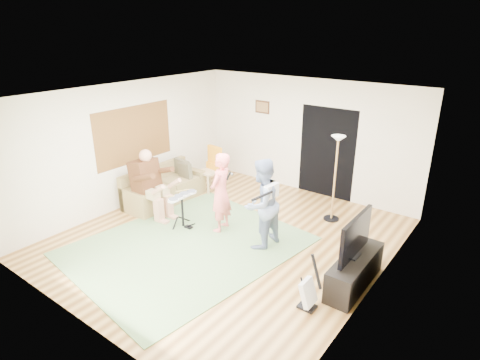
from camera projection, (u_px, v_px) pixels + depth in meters
name	position (u px, v px, depth m)	size (l,w,h in m)	color
floor	(227.00, 238.00, 7.64)	(6.00, 6.00, 0.00)	brown
walls	(227.00, 171.00, 7.16)	(5.50, 6.00, 2.70)	silver
ceiling	(226.00, 95.00, 6.67)	(6.00, 6.00, 0.00)	white
window_blinds	(134.00, 135.00, 8.77)	(2.05, 2.05, 0.00)	brown
doorway	(327.00, 153.00, 9.19)	(2.10, 2.10, 0.00)	black
picture_frame	(262.00, 107.00, 9.89)	(0.42, 0.03, 0.32)	#3F2314
area_rug	(188.00, 246.00, 7.34)	(3.20, 3.93, 0.02)	#5B804D
sofa	(162.00, 190.00, 9.18)	(0.80, 1.93, 0.78)	olive
drummer	(152.00, 191.00, 8.35)	(0.93, 0.52, 1.44)	#502C16
drum_kit	(183.00, 212.00, 7.96)	(0.39, 0.69, 0.71)	black
singer	(221.00, 193.00, 7.67)	(0.58, 0.38, 1.58)	#FA6E6D
microphone	(229.00, 176.00, 7.41)	(0.06, 0.06, 0.24)	black
guitarist	(261.00, 204.00, 7.09)	(0.81, 0.63, 1.66)	#7383A8
guitar_held	(271.00, 191.00, 6.87)	(0.12, 0.60, 0.26)	white
guitar_spare	(309.00, 293.00, 5.65)	(0.32, 0.29, 0.90)	black
torchiere_lamp	(336.00, 164.00, 7.93)	(0.32, 0.32, 1.79)	black
dining_chair	(210.00, 175.00, 9.74)	(0.52, 0.54, 1.08)	#CBB084
tv_cabinet	(355.00, 271.00, 6.16)	(0.40, 1.40, 0.50)	black
television	(356.00, 236.00, 5.97)	(0.06, 1.05, 0.65)	black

